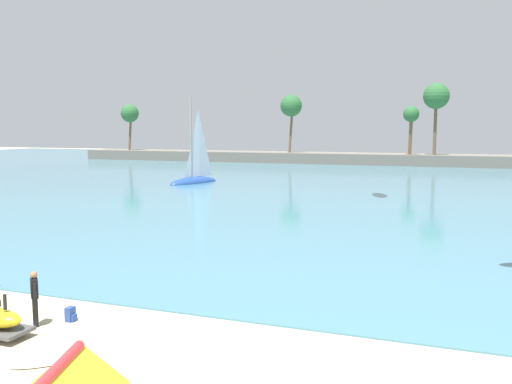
{
  "coord_description": "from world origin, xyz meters",
  "views": [
    {
      "loc": [
        10.15,
        -5.32,
        5.86
      ],
      "look_at": [
        2.64,
        14.88,
        3.37
      ],
      "focal_mm": 38.59,
      "sensor_mm": 36.0,
      "label": 1
    }
  ],
  "objects_px": {
    "sailboat_mid_bay": "(195,175)",
    "backpack_near_kite": "(71,314)",
    "surfboard": "(55,361)",
    "person_rigging_by_gear": "(35,297)"
  },
  "relations": [
    {
      "from": "person_rigging_by_gear",
      "to": "surfboard",
      "type": "height_order",
      "value": "person_rigging_by_gear"
    },
    {
      "from": "surfboard",
      "to": "sailboat_mid_bay",
      "type": "distance_m",
      "value": 45.56
    },
    {
      "from": "sailboat_mid_bay",
      "to": "backpack_near_kite",
      "type": "bearing_deg",
      "value": -68.36
    },
    {
      "from": "surfboard",
      "to": "person_rigging_by_gear",
      "type": "bearing_deg",
      "value": 96.42
    },
    {
      "from": "person_rigging_by_gear",
      "to": "sailboat_mid_bay",
      "type": "bearing_deg",
      "value": 110.41
    },
    {
      "from": "person_rigging_by_gear",
      "to": "sailboat_mid_bay",
      "type": "xyz_separation_m",
      "value": [
        -14.97,
        40.23,
        0.05
      ]
    },
    {
      "from": "person_rigging_by_gear",
      "to": "backpack_near_kite",
      "type": "height_order",
      "value": "person_rigging_by_gear"
    },
    {
      "from": "person_rigging_by_gear",
      "to": "backpack_near_kite",
      "type": "xyz_separation_m",
      "value": [
        0.72,
        0.68,
        -0.69
      ]
    },
    {
      "from": "backpack_near_kite",
      "to": "sailboat_mid_bay",
      "type": "distance_m",
      "value": 42.55
    },
    {
      "from": "person_rigging_by_gear",
      "to": "sailboat_mid_bay",
      "type": "distance_m",
      "value": 42.93
    }
  ]
}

